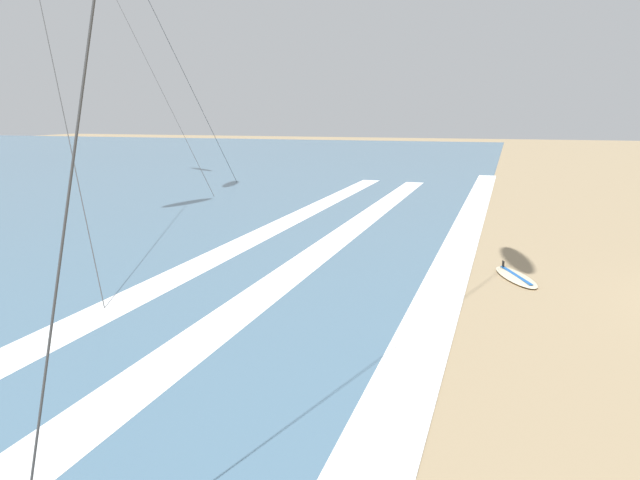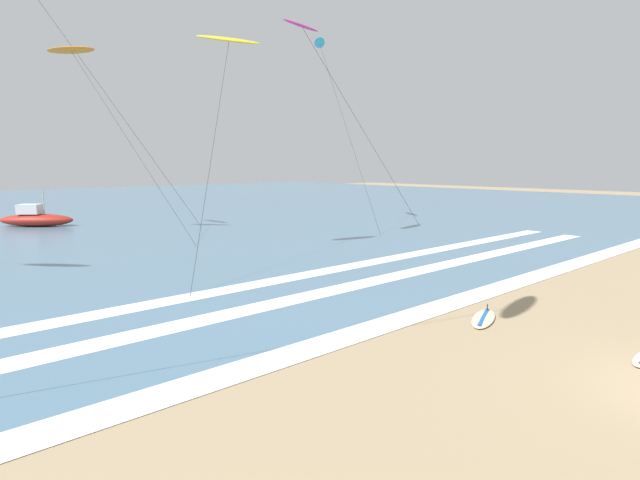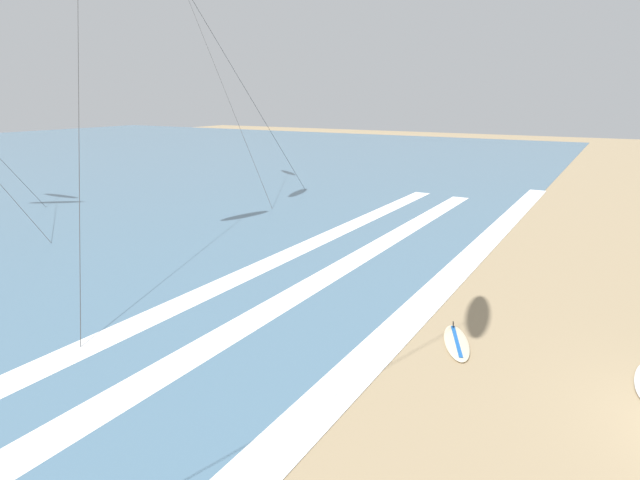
# 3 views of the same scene
# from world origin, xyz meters

# --- Properties ---
(wave_foam_shoreline) EXTENTS (50.26, 1.05, 0.01)m
(wave_foam_shoreline) POSITION_xyz_m (1.49, 7.31, 0.01)
(wave_foam_shoreline) COLOR white
(wave_foam_shoreline) RESTS_ON ocean_surface
(wave_foam_mid_break) EXTENTS (44.81, 1.00, 0.01)m
(wave_foam_mid_break) POSITION_xyz_m (-0.95, 11.12, 0.01)
(wave_foam_mid_break) COLOR white
(wave_foam_mid_break) RESTS_ON ocean_surface
(wave_foam_outer_break) EXTENTS (43.64, 0.99, 0.01)m
(wave_foam_outer_break) POSITION_xyz_m (-0.01, 13.73, 0.01)
(wave_foam_outer_break) COLOR white
(wave_foam_outer_break) RESTS_ON ocean_surface
(surfboard_near_water) EXTENTS (2.17, 1.36, 0.25)m
(surfboard_near_water) POSITION_xyz_m (1.42, 5.69, 0.05)
(surfboard_near_water) COLOR beige
(surfboard_near_water) RESTS_ON ground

